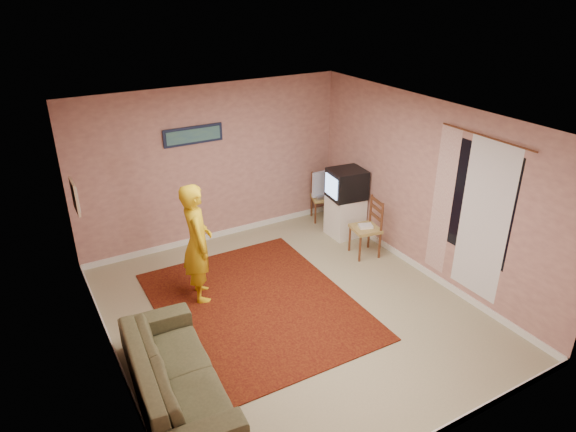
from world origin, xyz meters
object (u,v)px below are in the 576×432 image
tv_cabinet (345,216)px  crt_tv (346,184)px  chair_a (323,192)px  person (197,243)px  sofa (176,373)px  chair_b (366,222)px

tv_cabinet → crt_tv: bearing=173.1°
tv_cabinet → chair_a: chair_a is taller
tv_cabinet → chair_a: (0.01, 0.70, 0.19)m
tv_cabinet → person: (-2.84, -0.56, 0.50)m
sofa → person: 1.96m
crt_tv → sofa: (-3.74, -2.21, -0.63)m
chair_a → sofa: bearing=-122.2°
chair_b → person: person is taller
crt_tv → chair_a: 0.81m
crt_tv → sofa: crt_tv is taller
chair_a → person: 3.13m
tv_cabinet → sofa: (-3.75, -2.21, -0.04)m
tv_cabinet → sofa: tv_cabinet is taller
person → tv_cabinet: bearing=-67.8°
chair_b → person: (-2.70, 0.18, 0.27)m
chair_b → chair_a: bearing=-175.3°
tv_cabinet → sofa: size_ratio=0.33×
chair_b → crt_tv: bearing=-179.8°
crt_tv → chair_b: bearing=-93.4°
tv_cabinet → chair_a: 0.73m
sofa → tv_cabinet: bearing=-55.3°
tv_cabinet → person: bearing=-168.9°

